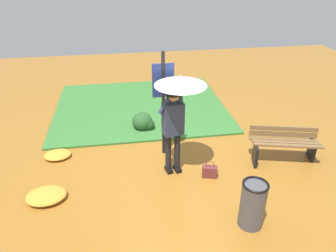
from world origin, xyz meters
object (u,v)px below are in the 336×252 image
at_px(handbag, 210,171).
at_px(trash_bin, 253,204).
at_px(park_bench, 284,144).
at_px(person_with_umbrella, 177,100).
at_px(info_sign_post, 163,92).

distance_m(handbag, trash_bin, 1.40).
xyz_separation_m(handbag, park_bench, (1.70, 0.33, 0.28)).
xyz_separation_m(handbag, trash_bin, (0.31, -1.34, 0.29)).
relative_size(person_with_umbrella, info_sign_post, 0.89).
relative_size(handbag, park_bench, 0.26).
bearing_deg(person_with_umbrella, handbag, -30.56).
height_order(handbag, trash_bin, trash_bin).
xyz_separation_m(person_with_umbrella, trash_bin, (0.91, -1.69, -1.13)).
bearing_deg(person_with_umbrella, trash_bin, -61.63).
bearing_deg(person_with_umbrella, info_sign_post, 103.72).
height_order(info_sign_post, trash_bin, info_sign_post).
distance_m(info_sign_post, handbag, 1.84).
height_order(info_sign_post, park_bench, info_sign_post).
xyz_separation_m(info_sign_post, handbag, (0.77, -1.03, -1.32)).
xyz_separation_m(park_bench, trash_bin, (-1.39, -1.66, 0.02)).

